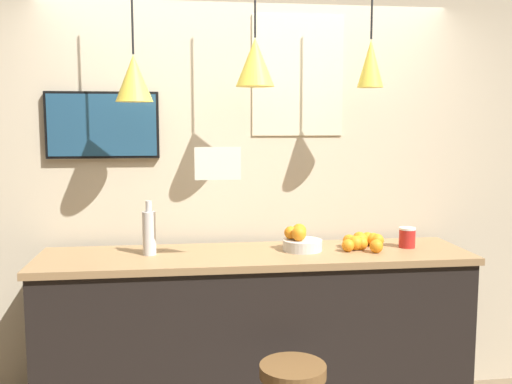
% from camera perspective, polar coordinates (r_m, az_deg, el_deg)
% --- Properties ---
extents(back_wall, '(8.00, 0.06, 2.90)m').
position_cam_1_polar(back_wall, '(3.61, -0.83, 1.77)').
color(back_wall, beige).
rests_on(back_wall, ground_plane).
extents(service_counter, '(2.45, 0.60, 1.04)m').
position_cam_1_polar(service_counter, '(3.42, 0.00, -14.55)').
color(service_counter, black).
rests_on(service_counter, ground_plane).
extents(fruit_bowl, '(0.23, 0.23, 0.15)m').
position_cam_1_polar(fruit_bowl, '(3.33, 4.48, -4.88)').
color(fruit_bowl, beige).
rests_on(fruit_bowl, service_counter).
extents(orange_pile, '(0.29, 0.28, 0.09)m').
position_cam_1_polar(orange_pile, '(3.44, 10.46, -4.89)').
color(orange_pile, orange).
rests_on(orange_pile, service_counter).
extents(juice_bottle, '(0.08, 0.08, 0.31)m').
position_cam_1_polar(juice_bottle, '(3.25, -10.63, -3.95)').
color(juice_bottle, silver).
rests_on(juice_bottle, service_counter).
extents(spread_jar, '(0.10, 0.10, 0.12)m').
position_cam_1_polar(spread_jar, '(3.52, 14.88, -4.41)').
color(spread_jar, red).
rests_on(spread_jar, service_counter).
extents(pendant_lamp_left, '(0.20, 0.20, 0.91)m').
position_cam_1_polar(pendant_lamp_left, '(3.22, -12.12, 11.13)').
color(pendant_lamp_left, black).
extents(pendant_lamp_middle, '(0.22, 0.22, 0.83)m').
position_cam_1_polar(pendant_lamp_middle, '(3.24, -0.09, 12.89)').
color(pendant_lamp_middle, black).
extents(pendant_lamp_right, '(0.15, 0.15, 0.83)m').
position_cam_1_polar(pendant_lamp_right, '(3.39, 11.39, 12.56)').
color(pendant_lamp_right, black).
extents(mounted_tv, '(0.67, 0.04, 0.40)m').
position_cam_1_polar(mounted_tv, '(3.55, -15.09, 6.47)').
color(mounted_tv, black).
extents(hanging_menu_board, '(0.24, 0.01, 0.17)m').
position_cam_1_polar(hanging_menu_board, '(2.96, -3.84, 2.86)').
color(hanging_menu_board, white).
extents(wall_poster, '(0.57, 0.01, 0.74)m').
position_cam_1_polar(wall_poster, '(3.62, 4.22, 11.49)').
color(wall_poster, beige).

